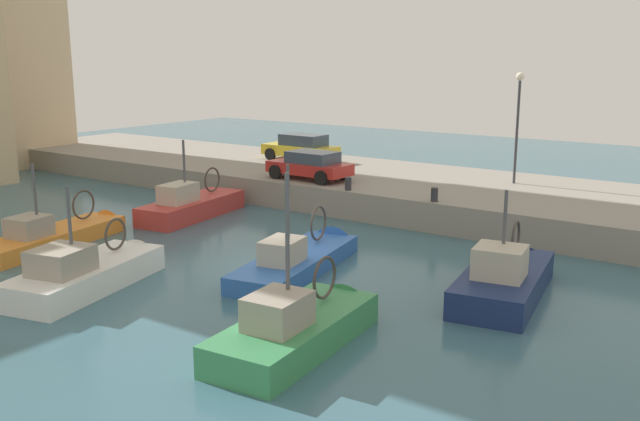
# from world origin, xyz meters

# --- Properties ---
(water_surface) EXTENTS (80.00, 80.00, 0.00)m
(water_surface) POSITION_xyz_m (0.00, 0.00, 0.00)
(water_surface) COLOR #386070
(water_surface) RESTS_ON ground
(quay_wall) EXTENTS (9.00, 56.00, 1.20)m
(quay_wall) POSITION_xyz_m (11.50, 0.00, 0.60)
(quay_wall) COLOR gray
(quay_wall) RESTS_ON ground
(fishing_boat_navy) EXTENTS (6.24, 2.91, 4.08)m
(fishing_boat_navy) POSITION_xyz_m (2.03, -7.01, 0.12)
(fishing_boat_navy) COLOR navy
(fishing_boat_navy) RESTS_ON ground
(fishing_boat_blue) EXTENTS (7.05, 3.03, 4.35)m
(fishing_boat_blue) POSITION_xyz_m (0.55, -0.72, 0.09)
(fishing_boat_blue) COLOR #2D60B7
(fishing_boat_blue) RESTS_ON ground
(fishing_boat_red) EXTENTS (6.37, 2.59, 4.14)m
(fishing_boat_red) POSITION_xyz_m (3.92, 7.54, 0.12)
(fishing_boat_red) COLOR #BC3833
(fishing_boat_red) RESTS_ON ground
(fishing_boat_orange) EXTENTS (6.91, 2.81, 3.86)m
(fishing_boat_orange) POSITION_xyz_m (-2.24, 8.29, 0.10)
(fishing_boat_orange) COLOR orange
(fishing_boat_orange) RESTS_ON ground
(fishing_boat_green) EXTENTS (5.95, 2.42, 5.10)m
(fishing_boat_green) POSITION_xyz_m (-4.26, -4.38, 0.11)
(fishing_boat_green) COLOR #388951
(fishing_boat_green) RESTS_ON ground
(fishing_boat_white) EXTENTS (6.26, 3.25, 4.06)m
(fishing_boat_white) POSITION_xyz_m (-4.52, 3.28, 0.12)
(fishing_boat_white) COLOR white
(fishing_boat_white) RESTS_ON ground
(parked_car_yellow) EXTENTS (1.85, 4.19, 1.42)m
(parked_car_yellow) POSITION_xyz_m (12.96, 8.72, 1.92)
(parked_car_yellow) COLOR gold
(parked_car_yellow) RESTS_ON quay_wall
(parked_car_red) EXTENTS (1.97, 3.92, 1.29)m
(parked_car_red) POSITION_xyz_m (8.52, 4.84, 1.87)
(parked_car_red) COLOR red
(parked_car_red) RESTS_ON quay_wall
(mooring_bollard_mid) EXTENTS (0.28, 0.28, 0.55)m
(mooring_bollard_mid) POSITION_xyz_m (7.35, -2.00, 1.48)
(mooring_bollard_mid) COLOR #2D2D33
(mooring_bollard_mid) RESTS_ON quay_wall
(mooring_bollard_north) EXTENTS (0.28, 0.28, 0.55)m
(mooring_bollard_north) POSITION_xyz_m (7.35, 2.00, 1.48)
(mooring_bollard_north) COLOR #2D2D33
(mooring_bollard_north) RESTS_ON quay_wall
(quay_streetlamp) EXTENTS (0.36, 0.36, 4.83)m
(quay_streetlamp) POSITION_xyz_m (13.00, -3.06, 4.45)
(quay_streetlamp) COLOR #38383D
(quay_streetlamp) RESTS_ON quay_wall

